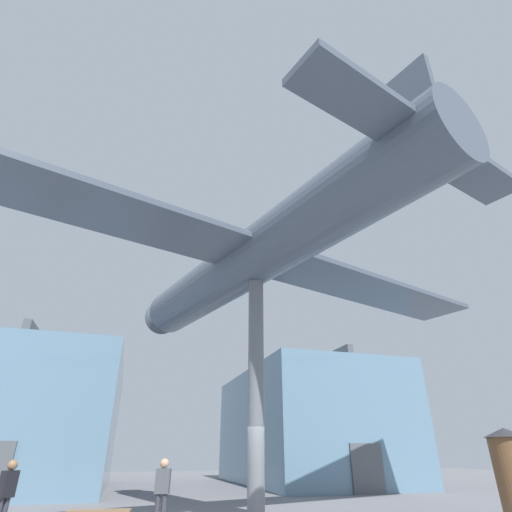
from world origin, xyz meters
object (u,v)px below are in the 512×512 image
Objects in this scene: visitor_person at (162,487)px; visitor_second at (6,491)px; support_pylon_central at (256,392)px; suspended_airplane at (254,257)px; plaza_bench at (99,512)px.

visitor_person reaches higher than visitor_second.
suspended_airplane is (-0.04, 0.14, 4.37)m from support_pylon_central.
visitor_second is (-3.97, 0.15, -0.01)m from visitor_person.
plaza_bench is (2.38, -0.19, -0.53)m from visitor_second.
suspended_airplane is 7.33m from visitor_person.
support_pylon_central is 4.00× the size of visitor_person.
suspended_airplane reaches higher than support_pylon_central.
plaza_bench is at bearing -56.85° from visitor_second.
support_pylon_central is at bearing -69.07° from visitor_second.
support_pylon_central is 0.32× the size of suspended_airplane.
support_pylon_central is 4.38m from suspended_airplane.
visitor_second is at bearing 175.37° from plaza_bench.
suspended_airplane is 12.64× the size of visitor_second.
visitor_second is at bearing 146.86° from suspended_airplane.
support_pylon_central is at bearing -90.00° from suspended_airplane.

